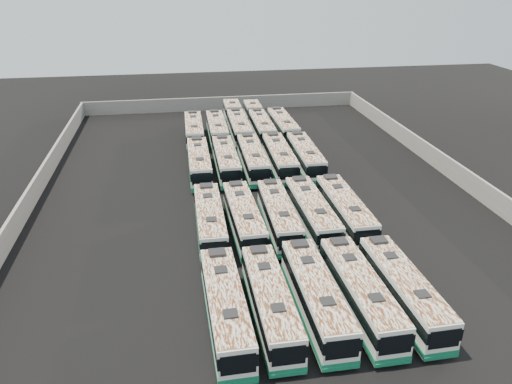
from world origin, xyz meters
name	(u,v)px	position (x,y,z in m)	size (l,w,h in m)	color
ground	(259,202)	(0.00, 0.00, 0.00)	(140.00, 140.00, 0.00)	black
perimeter_wall	(259,192)	(0.00, 0.00, 1.10)	(45.20, 73.20, 2.20)	slate
bus_front_far_left	(226,308)	(-5.34, -18.77, 1.58)	(2.55, 11.04, 3.10)	silver
bus_front_left	(270,302)	(-2.37, -18.64, 1.55)	(2.33, 10.75, 3.02)	silver
bus_front_center	(316,296)	(0.75, -18.54, 1.59)	(2.39, 11.04, 3.10)	silver
bus_front_right	(360,293)	(3.81, -18.67, 1.59)	(2.54, 11.06, 3.10)	silver
bus_front_far_right	(403,290)	(6.85, -18.75, 1.55)	(2.50, 10.83, 3.04)	silver
bus_midfront_far_left	(210,221)	(-5.39, -6.37, 1.55)	(2.41, 10.82, 3.04)	silver
bus_midfront_left	(244,218)	(-2.40, -6.37, 1.56)	(2.56, 10.88, 3.05)	silver
bus_midfront_center	(279,215)	(0.73, -6.35, 1.54)	(2.49, 10.77, 3.02)	silver
bus_midfront_right	(312,213)	(3.74, -6.48, 1.60)	(2.48, 11.16, 3.14)	silver
bus_midfront_far_right	(345,211)	(6.81, -6.47, 1.59)	(2.35, 11.07, 3.12)	silver
bus_midback_far_left	(199,163)	(-5.48, 7.89, 1.58)	(2.41, 10.96, 3.08)	silver
bus_midback_left	(226,161)	(-2.41, 8.04, 1.58)	(2.39, 10.96, 3.08)	silver
bus_midback_center	(253,159)	(0.67, 7.97, 1.61)	(2.53, 11.19, 3.14)	silver
bus_midback_right	(280,158)	(3.79, 7.88, 1.61)	(2.61, 11.21, 3.14)	silver
bus_midback_far_right	(305,156)	(6.85, 7.91, 1.59)	(2.63, 11.10, 3.11)	silver
bus_back_far_left	(194,131)	(-5.43, 20.28, 1.56)	(2.48, 10.87, 3.05)	silver
bus_back_left	(217,130)	(-2.31, 20.24, 1.57)	(2.45, 10.93, 3.07)	silver
bus_back_center	(237,122)	(0.77, 23.16, 1.60)	(2.61, 17.30, 3.13)	silver
bus_back_right	(259,122)	(3.90, 23.04, 1.54)	(2.47, 16.62, 3.01)	silver
bus_back_far_right	(283,126)	(6.84, 20.24, 1.58)	(2.39, 11.00, 3.09)	silver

